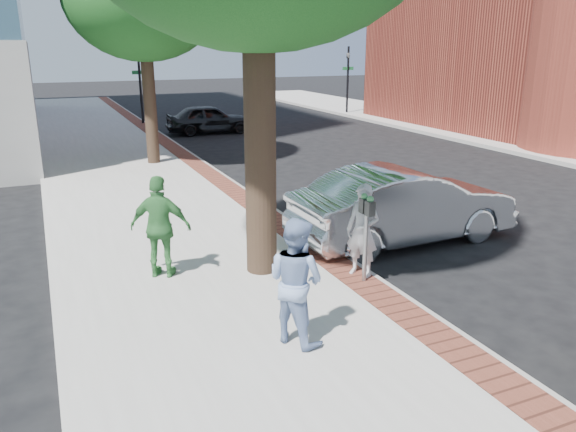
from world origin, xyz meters
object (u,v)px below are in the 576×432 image
person_gray (363,231)px  person_officer (296,281)px  parking_meter (366,220)px  person_green (161,227)px  bg_car (209,119)px  sedan_silver (404,205)px

person_gray → person_officer: size_ratio=0.94×
parking_meter → person_gray: size_ratio=0.94×
person_green → bg_car: bearing=-80.1°
person_green → person_gray: bearing=-174.7°
parking_meter → bg_car: 17.80m
parking_meter → person_gray: (0.09, 0.24, -0.27)m
parking_meter → person_officer: bearing=-144.9°
person_officer → bg_car: bearing=-39.6°
person_officer → sedan_silver: (3.80, 3.02, -0.22)m
parking_meter → sedan_silver: (1.97, 1.73, -0.43)m
parking_meter → sedan_silver: parking_meter is taller
person_officer → sedan_silver: size_ratio=0.36×
person_officer → person_green: 3.07m
person_gray → person_officer: bearing=-82.3°
person_green → sedan_silver: bearing=-149.3°
bg_car → parking_meter: bearing=174.1°
person_gray → sedan_silver: size_ratio=0.33×
bg_car → person_gray: bearing=174.2°
person_officer → sedan_silver: 4.85m
person_gray → person_green: person_green is taller
parking_meter → person_gray: 0.37m
person_green → bg_car: 16.96m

